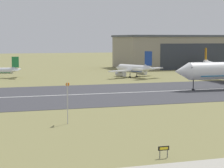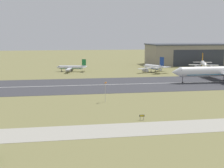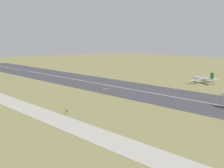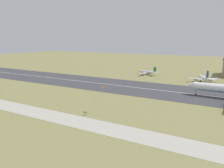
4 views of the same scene
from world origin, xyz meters
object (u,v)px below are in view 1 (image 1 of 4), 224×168
at_px(airplane_parked_west, 134,69).
at_px(runway_sign, 164,149).
at_px(windsock_pole, 68,86).
at_px(airplane_parked_east, 209,65).

xyz_separation_m(airplane_parked_west, runway_sign, (-34.06, -101.39, -1.95)).
relative_size(airplane_parked_west, windsock_pole, 3.08).
bearing_deg(airplane_parked_west, airplane_parked_east, 19.72).
bearing_deg(runway_sign, windsock_pole, 103.66).
distance_m(airplane_parked_west, runway_sign, 106.97).
xyz_separation_m(windsock_pole, runway_sign, (6.03, -24.79, -5.01)).
height_order(windsock_pole, runway_sign, windsock_pole).
bearing_deg(windsock_pole, airplane_parked_east, 48.92).
bearing_deg(runway_sign, airplane_parked_west, 71.43).
height_order(airplane_parked_west, windsock_pole, airplane_parked_west).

